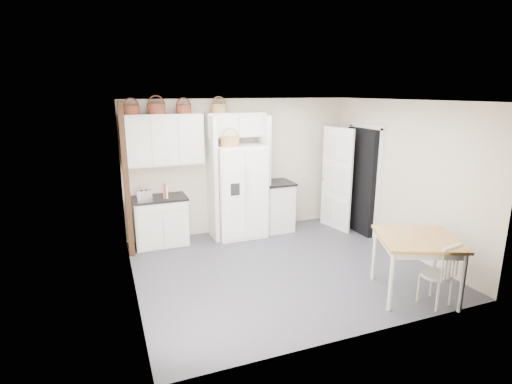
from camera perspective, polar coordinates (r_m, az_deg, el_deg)
name	(u,v)px	position (r m, az deg, el deg)	size (l,w,h in m)	color
floor	(282,267)	(6.51, 3.72, -10.64)	(4.50, 4.50, 0.00)	#45434E
ceiling	(285,101)	(5.91, 4.13, 12.88)	(4.50, 4.50, 0.00)	white
wall_back	(241,166)	(7.90, -2.22, 3.75)	(4.50, 4.50, 0.00)	beige
wall_left	(129,203)	(5.55, -17.68, -1.46)	(4.00, 4.00, 0.00)	beige
wall_right	(402,177)	(7.31, 20.15, 2.02)	(4.00, 4.00, 0.00)	beige
refrigerator	(239,191)	(7.62, -2.40, 0.12)	(0.91, 0.73, 1.76)	white
base_cab_left	(161,222)	(7.47, -13.47, -4.18)	(0.92, 0.58, 0.85)	silver
base_cab_right	(276,207)	(8.05, 2.95, -2.09)	(0.54, 0.65, 0.95)	silver
dining_table	(415,266)	(5.94, 21.77, -9.82)	(1.00, 1.00, 0.84)	olive
windsor_chair	(436,275)	(5.80, 24.36, -10.69)	(0.41, 0.37, 0.83)	silver
counter_left	(159,198)	(7.34, -13.67, -0.87)	(0.96, 0.62, 0.04)	black
counter_right	(277,183)	(7.93, 2.99, 1.35)	(0.58, 0.69, 0.04)	black
toaster	(144,195)	(7.20, -15.71, -0.43)	(0.25, 0.15, 0.17)	silver
cookbook_red	(164,191)	(7.24, -12.96, 0.10)	(0.04, 0.16, 0.24)	#A93626
cookbook_cream	(166,192)	(7.25, -12.76, 0.03)	(0.03, 0.14, 0.22)	beige
basket_upper_a	(132,110)	(7.21, -17.36, 11.14)	(0.27, 0.27, 0.15)	brown
basket_upper_b	(157,109)	(7.25, -14.02, 11.48)	(0.31, 0.31, 0.18)	brown
basket_upper_c	(184,109)	(7.32, -10.30, 11.59)	(0.27, 0.27, 0.15)	brown
basket_bridge_a	(219,108)	(7.47, -5.34, 11.83)	(0.29, 0.29, 0.16)	#9B642D
basket_fridge_a	(230,141)	(7.28, -3.73, 7.23)	(0.34, 0.34, 0.18)	#9B642D
upper_cabinet	(163,140)	(7.30, -13.12, 7.29)	(1.40, 0.34, 0.90)	silver
bridge_cabinet	(236,125)	(7.58, -2.94, 9.59)	(1.12, 0.34, 0.45)	silver
fridge_panel_left	(212,179)	(7.46, -6.26, 1.87)	(0.08, 0.60, 2.30)	silver
fridge_panel_right	(263,175)	(7.78, 1.02, 2.46)	(0.08, 0.60, 2.30)	silver
trim_post	(126,181)	(6.86, -18.04, 1.44)	(0.09, 0.09, 2.60)	black
doorway_void	(362,181)	(8.07, 14.87, 1.51)	(0.18, 0.85, 2.05)	black
door_slab	(337,179)	(8.14, 11.44, 1.81)	(0.80, 0.04, 2.05)	white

